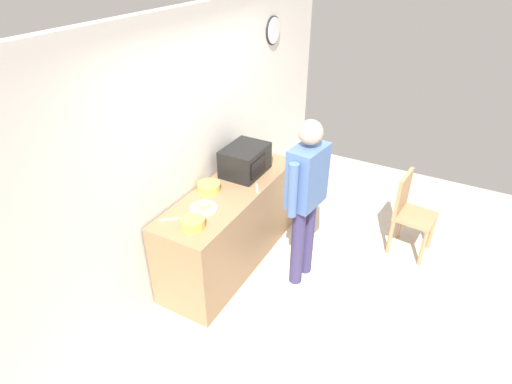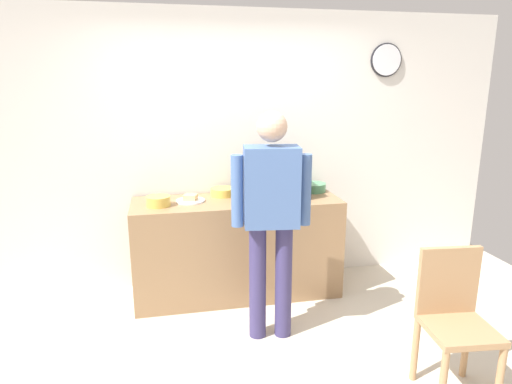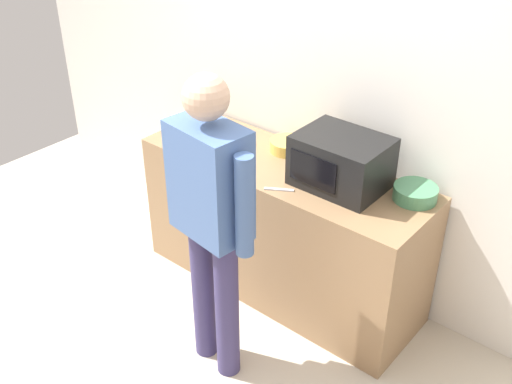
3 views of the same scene
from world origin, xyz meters
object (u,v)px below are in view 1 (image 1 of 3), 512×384
object	(u,v)px
salad_bowl	(193,223)
person_standing	(306,193)
cereal_bowl	(209,187)
wooden_chair	(409,210)
microwave	(245,160)
spoon_utensil	(257,188)
sandwich_plate	(204,207)
fork_utensil	(169,219)
mixing_bowl	(253,152)

from	to	relation	value
salad_bowl	person_standing	bearing A→B (deg)	-40.75
cereal_bowl	person_standing	bearing A→B (deg)	-75.89
wooden_chair	salad_bowl	bearing A→B (deg)	139.36
cereal_bowl	wooden_chair	bearing A→B (deg)	-55.65
microwave	person_standing	bearing A→B (deg)	-106.86
microwave	spoon_utensil	world-z (taller)	microwave
sandwich_plate	wooden_chair	world-z (taller)	sandwich_plate
sandwich_plate	person_standing	world-z (taller)	person_standing
microwave	fork_utensil	size ratio (longest dim) A/B	2.94
sandwich_plate	mixing_bowl	size ratio (longest dim) A/B	1.05
cereal_bowl	person_standing	xyz separation A→B (m)	(0.24, -0.95, 0.08)
sandwich_plate	wooden_chair	size ratio (longest dim) A/B	0.27
salad_bowl	cereal_bowl	world-z (taller)	salad_bowl
fork_utensil	wooden_chair	world-z (taller)	wooden_chair
microwave	wooden_chair	size ratio (longest dim) A/B	0.53
sandwich_plate	salad_bowl	xyz separation A→B (m)	(-0.28, -0.08, 0.02)
sandwich_plate	microwave	bearing A→B (deg)	0.70
mixing_bowl	fork_utensil	bearing A→B (deg)	178.79
salad_bowl	wooden_chair	world-z (taller)	salad_bowl
mixing_bowl	spoon_utensil	distance (m)	0.75
salad_bowl	fork_utensil	bearing A→B (deg)	93.77
fork_utensil	cereal_bowl	bearing A→B (deg)	-1.89
fork_utensil	wooden_chair	size ratio (longest dim) A/B	0.18
salad_bowl	fork_utensil	size ratio (longest dim) A/B	1.21
mixing_bowl	wooden_chair	bearing A→B (deg)	-79.28
microwave	salad_bowl	xyz separation A→B (m)	(-1.07, -0.09, -0.11)
microwave	fork_utensil	distance (m)	1.11
microwave	person_standing	size ratio (longest dim) A/B	0.28
salad_bowl	spoon_utensil	xyz separation A→B (m)	(0.84, -0.17, -0.04)
sandwich_plate	person_standing	distance (m)	0.97
person_standing	wooden_chair	distance (m)	1.39
spoon_utensil	wooden_chair	world-z (taller)	wooden_chair
wooden_chair	sandwich_plate	bearing A→B (deg)	133.09
salad_bowl	mixing_bowl	distance (m)	1.49
mixing_bowl	person_standing	xyz separation A→B (m)	(-0.65, -0.93, 0.08)
salad_bowl	fork_utensil	distance (m)	0.26
cereal_bowl	mixing_bowl	distance (m)	0.89
fork_utensil	wooden_chair	bearing A→B (deg)	-44.74
person_standing	spoon_utensil	bearing A→B (deg)	88.44
cereal_bowl	sandwich_plate	bearing A→B (deg)	-153.73
sandwich_plate	fork_utensil	size ratio (longest dim) A/B	1.50
fork_utensil	salad_bowl	bearing A→B (deg)	-86.23
sandwich_plate	spoon_utensil	distance (m)	0.62
fork_utensil	person_standing	bearing A→B (deg)	-48.98
sandwich_plate	mixing_bowl	xyz separation A→B (m)	(1.19, 0.14, 0.02)
sandwich_plate	salad_bowl	distance (m)	0.29
salad_bowl	wooden_chair	xyz separation A→B (m)	(1.81, -1.55, -0.43)
spoon_utensil	person_standing	xyz separation A→B (m)	(-0.01, -0.53, 0.12)
person_standing	mixing_bowl	bearing A→B (deg)	55.28
cereal_bowl	fork_utensil	bearing A→B (deg)	178.11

